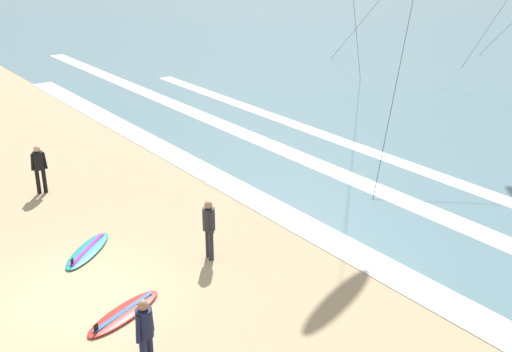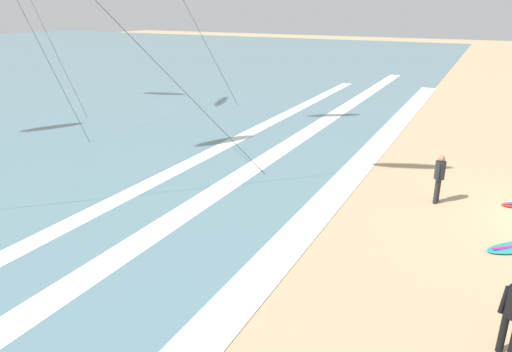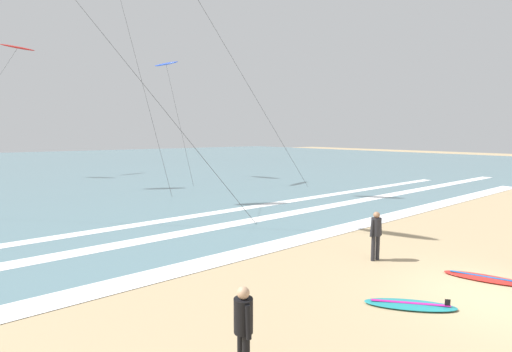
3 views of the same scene
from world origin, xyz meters
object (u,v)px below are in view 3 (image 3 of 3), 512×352
kite_blue_distant_low (166,64)px  surfer_left_far (243,324)px  kite_red_low_near (17,48)px  surfboard_foreground_flat (410,305)px  surfer_mid_group (376,231)px  surfboard_left_pile (486,278)px

kite_blue_distant_low → surfer_left_far: bearing=-113.0°
kite_red_low_near → surfboard_foreground_flat: bearing=-85.5°
surfer_mid_group → kite_blue_distant_low: bearing=79.2°
surfer_mid_group → surfer_left_far: bearing=-163.6°
surfboard_foreground_flat → kite_blue_distant_low: 30.56m
surfer_left_far → surfboard_left_pile: surfer_left_far is taller
surfer_left_far → surfer_mid_group: 7.10m
surfer_left_far → surfboard_left_pile: 7.93m
surfboard_foreground_flat → kite_blue_distant_low: (7.04, 27.87, 10.37)m
surfer_mid_group → surfboard_foreground_flat: surfer_mid_group is taller
kite_red_low_near → kite_blue_distant_low: kite_red_low_near is taller
surfer_left_far → surfer_mid_group: bearing=16.4°
surfboard_foreground_flat → surfer_mid_group: bearing=47.7°
surfboard_left_pile → kite_blue_distant_low: kite_blue_distant_low is taller
surfboard_left_pile → kite_blue_distant_low: bearing=82.3°
kite_red_low_near → kite_blue_distant_low: size_ratio=1.20×
surfer_mid_group → surfboard_left_pile: (1.01, -2.89, -0.91)m
surfboard_foreground_flat → kite_red_low_near: 41.85m
surfboard_foreground_flat → surfer_left_far: bearing=175.1°
kite_red_low_near → kite_blue_distant_low: (10.14, -11.95, -2.11)m
surfer_mid_group → kite_red_low_near: size_ratio=0.12×
surfer_left_far → kite_blue_distant_low: kite_blue_distant_low is taller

